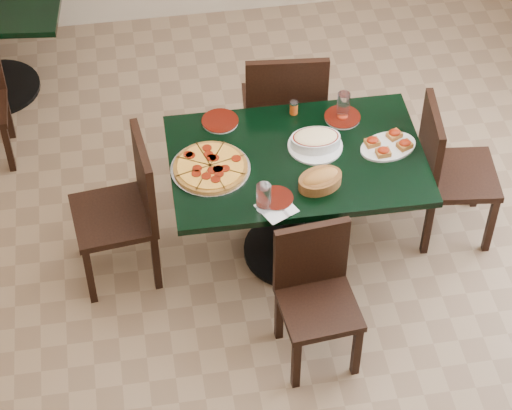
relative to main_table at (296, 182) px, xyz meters
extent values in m
plane|color=#7B6247|center=(-0.21, -0.31, -0.57)|extent=(5.50, 5.50, 0.00)
cube|color=black|center=(0.00, 0.00, 0.16)|extent=(1.36, 0.88, 0.04)
cylinder|color=black|center=(0.00, 0.00, -0.21)|extent=(0.12, 0.12, 0.71)
cylinder|color=black|center=(0.00, 0.00, -0.55)|extent=(0.58, 0.58, 0.03)
cube|color=black|center=(0.06, 0.72, -0.09)|extent=(0.50, 0.50, 0.04)
cube|color=black|center=(0.04, 0.50, 0.18)|extent=(0.47, 0.08, 0.50)
cube|color=black|center=(0.28, 0.90, -0.34)|extent=(0.04, 0.04, 0.46)
cube|color=black|center=(0.24, 0.50, -0.34)|extent=(0.04, 0.04, 0.46)
cube|color=black|center=(-0.13, 0.94, -0.34)|extent=(0.04, 0.04, 0.46)
cube|color=black|center=(-0.16, 0.53, -0.34)|extent=(0.04, 0.04, 0.46)
cube|color=black|center=(-0.02, -0.73, -0.18)|extent=(0.42, 0.42, 0.04)
cube|color=black|center=(-0.03, -0.56, 0.05)|extent=(0.38, 0.08, 0.41)
cube|color=black|center=(-0.16, -0.91, -0.38)|extent=(0.04, 0.04, 0.37)
cube|color=black|center=(-0.19, -0.59, -0.38)|extent=(0.04, 0.04, 0.37)
cube|color=black|center=(0.16, -0.88, -0.38)|extent=(0.04, 0.04, 0.37)
cube|color=black|center=(0.13, -0.56, -0.38)|extent=(0.04, 0.04, 0.37)
cube|color=black|center=(0.95, 0.04, -0.14)|extent=(0.47, 0.47, 0.04)
cube|color=black|center=(0.76, 0.06, 0.11)|extent=(0.09, 0.42, 0.45)
cube|color=black|center=(1.11, -0.16, -0.36)|extent=(0.04, 0.04, 0.41)
cube|color=black|center=(0.75, -0.12, -0.36)|extent=(0.04, 0.04, 0.41)
cube|color=black|center=(1.15, 0.20, -0.36)|extent=(0.04, 0.04, 0.41)
cube|color=black|center=(0.79, 0.24, -0.36)|extent=(0.04, 0.04, 0.41)
cube|color=black|center=(-1.00, 0.02, -0.13)|extent=(0.47, 0.47, 0.04)
cube|color=black|center=(-0.81, 0.04, 0.12)|extent=(0.09, 0.43, 0.46)
cube|color=black|center=(-1.21, 0.18, -0.36)|extent=(0.04, 0.04, 0.42)
cube|color=black|center=(-0.84, 0.23, -0.36)|extent=(0.04, 0.04, 0.42)
cube|color=black|center=(-1.16, -0.18, -0.36)|extent=(0.04, 0.04, 0.42)
cube|color=black|center=(-0.80, -0.14, -0.36)|extent=(0.04, 0.04, 0.42)
cube|color=black|center=(-1.62, 0.96, -0.39)|extent=(0.04, 0.04, 0.36)
cube|color=black|center=(-1.62, 1.27, -0.39)|extent=(0.04, 0.04, 0.36)
cylinder|color=silver|center=(-0.46, -0.02, 0.19)|extent=(0.42, 0.42, 0.01)
cylinder|color=brown|center=(-0.46, -0.02, 0.20)|extent=(0.39, 0.39, 0.02)
cylinder|color=orange|center=(-0.46, -0.02, 0.21)|extent=(0.35, 0.35, 0.01)
cylinder|color=silver|center=(0.11, 0.07, 0.19)|extent=(0.30, 0.30, 0.01)
ellipsoid|color=#FFEBAF|center=(0.11, 0.07, 0.25)|extent=(0.24, 0.16, 0.04)
ellipsoid|color=#A9642E|center=(0.08, -0.22, 0.24)|extent=(0.23, 0.16, 0.09)
cylinder|color=silver|center=(-0.16, -0.29, 0.19)|extent=(0.17, 0.17, 0.01)
cylinder|color=#3A0903|center=(-0.16, -0.29, 0.19)|extent=(0.18, 0.18, 0.00)
cylinder|color=silver|center=(0.30, 0.27, 0.19)|extent=(0.20, 0.20, 0.01)
cylinder|color=#3A0903|center=(0.30, 0.27, 0.19)|extent=(0.20, 0.20, 0.00)
ellipsoid|color=maroon|center=(0.30, 0.27, 0.20)|extent=(0.06, 0.06, 0.03)
cylinder|color=silver|center=(-0.37, 0.34, 0.19)|extent=(0.20, 0.20, 0.01)
cylinder|color=#3A0903|center=(-0.37, 0.34, 0.19)|extent=(0.20, 0.20, 0.00)
cube|color=silver|center=(-0.17, -0.35, 0.18)|extent=(0.22, 0.22, 0.00)
cube|color=silver|center=(-0.15, -0.35, 0.19)|extent=(0.08, 0.15, 0.00)
cylinder|color=silver|center=(0.31, 0.29, 0.26)|extent=(0.07, 0.07, 0.15)
cylinder|color=silver|center=(-0.24, -0.34, 0.26)|extent=(0.08, 0.08, 0.16)
cylinder|color=#B54813|center=(0.05, 0.35, 0.22)|extent=(0.05, 0.05, 0.07)
cylinder|color=silver|center=(0.05, 0.35, 0.26)|extent=(0.05, 0.05, 0.01)
camera|label=1|loc=(-0.82, -3.76, 3.80)|focal=70.00mm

